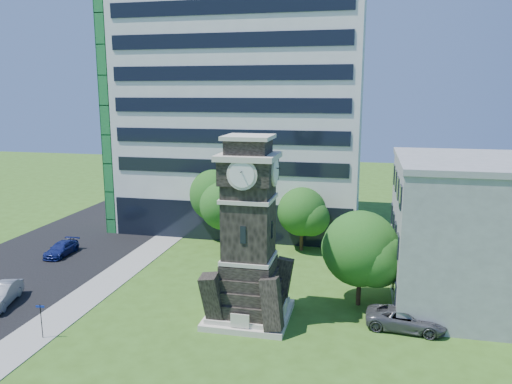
% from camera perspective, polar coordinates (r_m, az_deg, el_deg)
% --- Properties ---
extents(ground, '(160.00, 160.00, 0.00)m').
position_cam_1_polar(ground, '(33.61, -6.78, -14.99)').
color(ground, '#365A19').
rests_on(ground, ground).
extents(sidewalk, '(3.00, 70.00, 0.06)m').
position_cam_1_polar(sidewalk, '(41.50, -17.10, -10.11)').
color(sidewalk, gray).
rests_on(sidewalk, ground).
extents(street, '(14.00, 80.00, 0.02)m').
position_cam_1_polar(street, '(46.16, -26.42, -8.64)').
color(street, black).
rests_on(street, ground).
extents(clock_tower, '(5.40, 5.40, 12.22)m').
position_cam_1_polar(clock_tower, '(32.62, -0.83, -5.73)').
color(clock_tower, beige).
rests_on(clock_tower, ground).
extents(office_tall, '(26.20, 15.11, 28.60)m').
position_cam_1_polar(office_tall, '(55.80, -1.37, 10.74)').
color(office_tall, white).
rests_on(office_tall, ground).
extents(office_low, '(15.20, 12.20, 10.40)m').
position_cam_1_polar(office_low, '(38.82, 26.71, -4.29)').
color(office_low, '#9B9EA0').
rests_on(office_low, ground).
extents(car_street_mid, '(2.83, 4.81, 1.50)m').
position_cam_1_polar(car_street_mid, '(40.40, -27.18, -10.41)').
color(car_street_mid, gray).
rests_on(car_street_mid, ground).
extents(car_street_north, '(1.83, 4.22, 1.21)m').
position_cam_1_polar(car_street_north, '(49.79, -21.36, -6.07)').
color(car_street_north, navy).
rests_on(car_street_north, ground).
extents(car_east_lot, '(5.19, 2.76, 1.39)m').
position_cam_1_polar(car_east_lot, '(34.11, 16.76, -13.71)').
color(car_east_lot, '#4C4D51').
rests_on(car_east_lot, ground).
extents(park_bench, '(1.93, 0.51, 1.00)m').
position_cam_1_polar(park_bench, '(33.39, -1.85, -14.09)').
color(park_bench, black).
rests_on(park_bench, ground).
extents(street_sign, '(0.54, 0.05, 2.23)m').
position_cam_1_polar(street_sign, '(33.95, -23.35, -13.01)').
color(street_sign, black).
rests_on(street_sign, ground).
extents(tree_nw, '(6.30, 5.72, 7.47)m').
position_cam_1_polar(tree_nw, '(50.91, -4.32, -0.48)').
color(tree_nw, '#332114').
rests_on(tree_nw, ground).
extents(tree_nc, '(4.98, 4.53, 6.75)m').
position_cam_1_polar(tree_nc, '(46.42, -3.61, -1.79)').
color(tree_nc, '#332114').
rests_on(tree_nc, ground).
extents(tree_ne, '(5.07, 4.61, 6.10)m').
position_cam_1_polar(tree_ne, '(47.16, 5.34, -2.43)').
color(tree_ne, '#332114').
rests_on(tree_ne, ground).
extents(tree_east, '(5.84, 5.31, 6.84)m').
position_cam_1_polar(tree_east, '(35.70, 11.95, -6.59)').
color(tree_east, '#332114').
rests_on(tree_east, ground).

